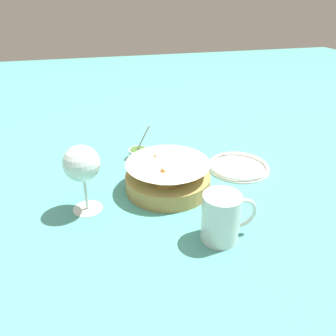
{
  "coord_description": "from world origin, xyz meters",
  "views": [
    {
      "loc": [
        -0.21,
        -0.71,
        0.46
      ],
      "look_at": [
        -0.03,
        -0.0,
        0.06
      ],
      "focal_mm": 35.0,
      "sensor_mm": 36.0,
      "label": 1
    }
  ],
  "objects_px": {
    "wine_glass": "(82,165)",
    "sauce_cup": "(139,153)",
    "side_plate": "(238,166)",
    "food_basket": "(168,177)",
    "beer_mug": "(221,219)"
  },
  "relations": [
    {
      "from": "wine_glass",
      "to": "sauce_cup",
      "type": "bearing_deg",
      "value": 54.27
    },
    {
      "from": "sauce_cup",
      "to": "wine_glass",
      "type": "xyz_separation_m",
      "value": [
        -0.17,
        -0.23,
        0.1
      ]
    },
    {
      "from": "food_basket",
      "to": "sauce_cup",
      "type": "xyz_separation_m",
      "value": [
        -0.04,
        0.2,
        -0.02
      ]
    },
    {
      "from": "food_basket",
      "to": "wine_glass",
      "type": "distance_m",
      "value": 0.23
    },
    {
      "from": "sauce_cup",
      "to": "food_basket",
      "type": "bearing_deg",
      "value": -77.77
    },
    {
      "from": "sauce_cup",
      "to": "side_plate",
      "type": "distance_m",
      "value": 0.31
    },
    {
      "from": "sauce_cup",
      "to": "beer_mug",
      "type": "xyz_separation_m",
      "value": [
        0.1,
        -0.41,
        0.03
      ]
    },
    {
      "from": "wine_glass",
      "to": "side_plate",
      "type": "distance_m",
      "value": 0.46
    },
    {
      "from": "wine_glass",
      "to": "side_plate",
      "type": "bearing_deg",
      "value": 11.95
    },
    {
      "from": "side_plate",
      "to": "wine_glass",
      "type": "bearing_deg",
      "value": -168.05
    },
    {
      "from": "wine_glass",
      "to": "side_plate",
      "type": "xyz_separation_m",
      "value": [
        0.44,
        0.09,
        -0.11
      ]
    },
    {
      "from": "food_basket",
      "to": "side_plate",
      "type": "height_order",
      "value": "food_basket"
    },
    {
      "from": "food_basket",
      "to": "wine_glass",
      "type": "relative_size",
      "value": 1.33
    },
    {
      "from": "food_basket",
      "to": "side_plate",
      "type": "distance_m",
      "value": 0.24
    },
    {
      "from": "food_basket",
      "to": "sauce_cup",
      "type": "relative_size",
      "value": 2.07
    }
  ]
}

